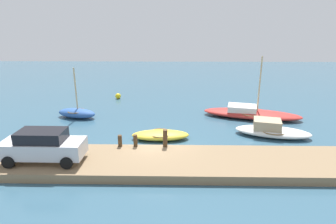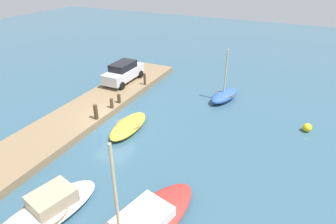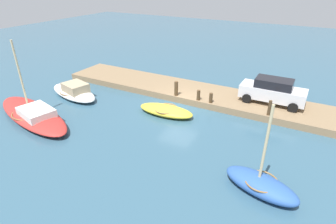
{
  "view_description": "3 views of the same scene",
  "coord_description": "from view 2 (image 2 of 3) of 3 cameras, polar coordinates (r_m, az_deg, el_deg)",
  "views": [
    {
      "loc": [
        1.12,
        -16.61,
        7.65
      ],
      "look_at": [
        0.71,
        4.02,
        1.16
      ],
      "focal_mm": 30.62,
      "sensor_mm": 36.0,
      "label": 1
    },
    {
      "loc": [
        13.82,
        10.91,
        10.11
      ],
      "look_at": [
        -1.33,
        3.69,
        1.08
      ],
      "focal_mm": 30.55,
      "sensor_mm": 36.0,
      "label": 2
    },
    {
      "loc": [
        -7.76,
        15.86,
        8.51
      ],
      "look_at": [
        -0.88,
        3.27,
        1.24
      ],
      "focal_mm": 28.95,
      "sensor_mm": 36.0,
      "label": 3
    }
  ],
  "objects": [
    {
      "name": "parked_car",
      "position": [
        25.47,
        -8.89,
        7.89
      ],
      "size": [
        4.33,
        1.87,
        1.76
      ],
      "rotation": [
        0.0,
        0.0,
        -0.01
      ],
      "color": "silver",
      "rests_on": "dock_platform"
    },
    {
      "name": "rowboat_yellow",
      "position": [
        19.2,
        -7.9,
        -2.74
      ],
      "size": [
        3.95,
        1.73,
        0.59
      ],
      "rotation": [
        0.0,
        0.0,
        0.04
      ],
      "color": "gold",
      "rests_on": "ground_plane"
    },
    {
      "name": "mooring_post_west",
      "position": [
        24.76,
        -4.67,
        6.55
      ],
      "size": [
        0.2,
        0.2,
        1.0
      ],
      "primitive_type": "cylinder",
      "color": "#47331E",
      "rests_on": "dock_platform"
    },
    {
      "name": "mooring_post_mid_east",
      "position": [
        21.12,
        -11.18,
        1.71
      ],
      "size": [
        0.24,
        0.24,
        0.74
      ],
      "primitive_type": "cylinder",
      "color": "#47331E",
      "rests_on": "dock_platform"
    },
    {
      "name": "mooring_post_east",
      "position": [
        19.82,
        -14.21,
        0.04
      ],
      "size": [
        0.28,
        0.28,
        1.08
      ],
      "primitive_type": "cylinder",
      "color": "#47331E",
      "rests_on": "dock_platform"
    },
    {
      "name": "ground_plane",
      "position": [
        20.31,
        -11.08,
        -2.17
      ],
      "size": [
        84.0,
        84.0,
        0.0
      ],
      "primitive_type": "plane",
      "color": "#33566B"
    },
    {
      "name": "rowboat_blue",
      "position": [
        23.44,
        11.14,
        3.31
      ],
      "size": [
        3.55,
        2.16,
        4.2
      ],
      "rotation": [
        0.0,
        0.0,
        -0.25
      ],
      "color": "#2D569E",
      "rests_on": "ground_plane"
    },
    {
      "name": "marker_buoy",
      "position": [
        20.98,
        26.02,
        -2.8
      ],
      "size": [
        0.58,
        0.58,
        0.58
      ],
      "primitive_type": "sphere",
      "color": "yellow",
      "rests_on": "ground_plane"
    },
    {
      "name": "motorboat_white",
      "position": [
        14.22,
        -23.02,
        -17.51
      ],
      "size": [
        5.42,
        3.16,
        1.17
      ],
      "rotation": [
        0.0,
        0.0,
        -0.25
      ],
      "color": "white",
      "rests_on": "ground_plane"
    },
    {
      "name": "dock_platform",
      "position": [
        21.57,
        -16.31,
        -0.18
      ],
      "size": [
        22.36,
        3.75,
        0.48
      ],
      "primitive_type": "cube",
      "color": "#846B4C",
      "rests_on": "ground_plane"
    },
    {
      "name": "mooring_post_mid_west",
      "position": [
        21.8,
        -9.76,
        2.67
      ],
      "size": [
        0.24,
        0.24,
        0.71
      ],
      "primitive_type": "cylinder",
      "color": "#47331E",
      "rests_on": "dock_platform"
    }
  ]
}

